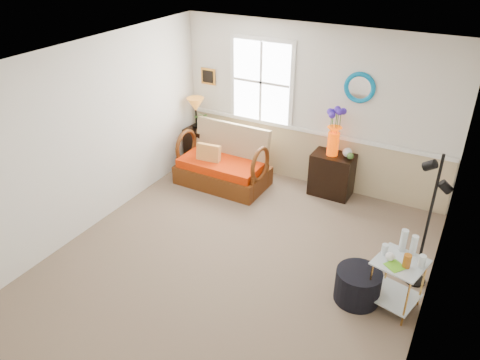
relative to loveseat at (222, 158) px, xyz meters
The scene contains 19 objects.
floor 2.16m from the loveseat, 54.70° to the right, with size 4.50×5.00×0.01m, color #846D59.
ceiling 2.99m from the loveseat, 54.70° to the right, with size 4.50×5.00×0.01m, color white.
walls 2.26m from the loveseat, 54.70° to the right, with size 4.51×5.01×2.60m.
wainscot 1.44m from the loveseat, 32.10° to the left, with size 4.46×0.02×0.90m, color tan.
chair_rail 1.50m from the loveseat, 31.76° to the left, with size 4.46×0.04×0.06m, color white.
window 1.39m from the loveseat, 67.24° to the left, with size 1.14×0.06×1.44m, color white, non-canonical shape.
picture 1.49m from the loveseat, 132.72° to the left, with size 0.28×0.03×0.28m, color #B17226.
mirror 2.42m from the loveseat, 21.71° to the left, with size 0.47×0.47×0.07m, color #0993C6.
loveseat is the anchor object (origin of this frame).
throw_pillow 0.23m from the loveseat, 148.61° to the right, with size 0.40×0.10×0.40m, color #C56121, non-canonical shape.
lamp_stand 0.92m from the loveseat, 149.28° to the left, with size 0.38×0.38×0.68m, color black, non-canonical shape.
table_lamp 1.06m from the loveseat, 148.65° to the left, with size 0.30×0.30×0.55m, color orange, non-canonical shape.
potted_plant 0.85m from the loveseat, 144.16° to the left, with size 0.31×0.34×0.27m, color #406B2C.
cabinet 1.79m from the loveseat, 17.69° to the left, with size 0.65×0.42×0.70m, color black, non-canonical shape.
flower_vase 1.85m from the loveseat, 17.83° to the left, with size 0.23×0.23×0.77m, color #D93A00, non-canonical shape.
side_table 3.53m from the loveseat, 26.24° to the right, with size 0.50×0.50×0.64m, color #C28A3A, non-canonical shape.
tabletop_items 3.53m from the loveseat, 25.50° to the right, with size 0.45×0.45×0.27m, color silver, non-canonical shape.
floor_lamp 3.48m from the loveseat, 16.66° to the right, with size 0.25×0.25×1.73m, color black, non-canonical shape.
ottoman 3.23m from the loveseat, 30.77° to the right, with size 0.52×0.52×0.40m, color black.
Camera 1 is at (2.33, -4.21, 3.86)m, focal length 35.00 mm.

